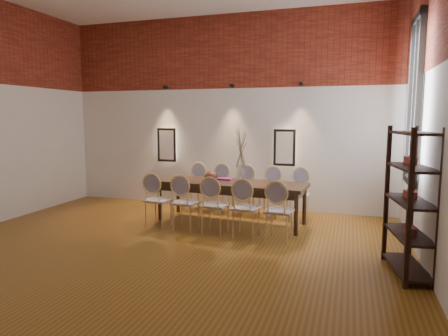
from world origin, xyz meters
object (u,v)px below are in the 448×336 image
(chair_near_d, at_px, (246,208))
(chair_far_c, at_px, (244,190))
(chair_far_b, at_px, (218,189))
(book, at_px, (225,179))
(vase, at_px, (241,174))
(chair_far_a, at_px, (194,187))
(chair_near_e, at_px, (279,211))
(chair_far_e, at_px, (298,194))
(dining_table, at_px, (231,202))
(chair_near_c, at_px, (215,205))
(bowl, at_px, (211,176))
(chair_near_b, at_px, (186,202))
(shelving_rack, at_px, (411,201))
(chair_far_d, at_px, (270,192))
(chair_near_a, at_px, (158,200))

(chair_near_d, bearing_deg, chair_far_c, 110.72)
(chair_far_b, xyz_separation_m, book, (0.32, -0.56, 0.30))
(book, bearing_deg, vase, -30.05)
(chair_far_a, distance_m, book, 1.09)
(chair_near_e, relative_size, chair_far_c, 1.00)
(chair_far_e, bearing_deg, chair_far_c, -0.00)
(dining_table, bearing_deg, book, 134.79)
(dining_table, distance_m, chair_near_e, 1.30)
(chair_near_c, bearing_deg, chair_near_e, 0.00)
(chair_near_d, distance_m, bowl, 1.19)
(chair_near_b, relative_size, vase, 3.13)
(book, bearing_deg, chair_far_a, 144.88)
(chair_far_b, bearing_deg, shelving_rack, 147.99)
(chair_near_c, distance_m, shelving_rack, 2.99)
(chair_far_a, bearing_deg, chair_far_c, -180.00)
(dining_table, height_order, chair_far_d, chair_far_d)
(chair_near_b, distance_m, chair_near_d, 1.08)
(chair_far_d, height_order, bowl, chair_far_d)
(chair_near_a, xyz_separation_m, chair_far_c, (1.19, 1.34, 0.00))
(chair_near_c, height_order, vase, vase)
(chair_near_b, distance_m, book, 1.01)
(chair_near_c, xyz_separation_m, book, (-0.11, 0.90, 0.30))
(chair_near_e, xyz_separation_m, bowl, (-1.39, 0.77, 0.37))
(chair_far_a, bearing_deg, shelving_rack, 151.64)
(chair_far_b, xyz_separation_m, chair_far_c, (0.54, -0.04, 0.00))
(chair_far_a, bearing_deg, book, 149.30)
(chair_far_c, distance_m, chair_far_d, 0.54)
(dining_table, xyz_separation_m, bowl, (-0.37, -0.02, 0.46))
(chair_far_d, distance_m, bowl, 1.24)
(chair_near_d, bearing_deg, chair_near_c, -180.00)
(chair_far_b, height_order, chair_far_c, same)
(dining_table, relative_size, chair_far_d, 2.88)
(chair_near_d, relative_size, chair_far_e, 1.00)
(chair_near_a, height_order, book, chair_near_a)
(book, relative_size, shelving_rack, 0.14)
(dining_table, distance_m, chair_near_a, 1.30)
(chair_far_b, relative_size, chair_far_d, 1.00)
(vase, height_order, shelving_rack, shelving_rack)
(chair_near_a, height_order, chair_near_e, same)
(chair_near_e, relative_size, book, 3.62)
(chair_far_c, bearing_deg, bowl, 64.20)
(chair_far_a, height_order, chair_far_e, same)
(chair_near_a, distance_m, chair_far_b, 1.53)
(chair_near_a, height_order, chair_near_c, same)
(dining_table, distance_m, chair_far_a, 1.30)
(chair_near_a, relative_size, chair_far_d, 1.00)
(chair_near_b, bearing_deg, bowl, 75.56)
(book, height_order, shelving_rack, shelving_rack)
(chair_far_e, distance_m, bowl, 1.68)
(book, bearing_deg, chair_far_b, 119.76)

